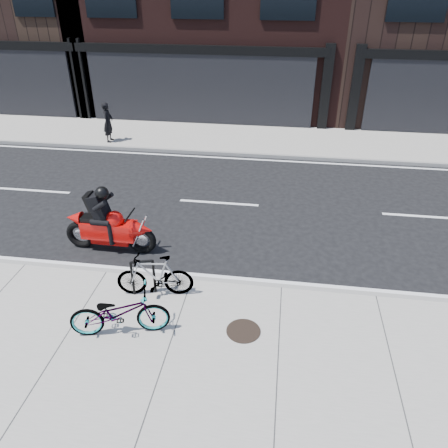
% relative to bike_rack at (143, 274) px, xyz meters
% --- Properties ---
extents(ground, '(120.00, 120.00, 0.00)m').
position_rel_bike_rack_xyz_m(ground, '(0.89, 2.60, -0.63)').
color(ground, black).
rests_on(ground, ground).
extents(sidewalk_near, '(60.00, 6.00, 0.13)m').
position_rel_bike_rack_xyz_m(sidewalk_near, '(0.89, -2.40, -0.56)').
color(sidewalk_near, gray).
rests_on(sidewalk_near, ground).
extents(sidewalk_far, '(60.00, 3.50, 0.13)m').
position_rel_bike_rack_xyz_m(sidewalk_far, '(0.89, 10.35, -0.56)').
color(sidewalk_far, gray).
rests_on(sidewalk_far, ground).
extents(bike_rack, '(0.48, 0.19, 0.84)m').
position_rel_bike_rack_xyz_m(bike_rack, '(0.00, 0.00, 0.00)').
color(bike_rack, black).
rests_on(bike_rack, sidewalk_near).
extents(bicycle_front, '(1.96, 1.08, 0.97)m').
position_rel_bike_rack_xyz_m(bicycle_front, '(-0.08, -1.19, -0.01)').
color(bicycle_front, gray).
rests_on(bicycle_front, sidewalk_near).
extents(bicycle_rear, '(1.66, 0.67, 0.97)m').
position_rel_bike_rack_xyz_m(bicycle_rear, '(0.25, 0.00, -0.01)').
color(bicycle_rear, gray).
rests_on(bicycle_rear, sidewalk_near).
extents(motorcycle, '(2.35, 0.54, 1.75)m').
position_rel_bike_rack_xyz_m(motorcycle, '(-1.29, 1.70, 0.09)').
color(motorcycle, black).
rests_on(motorcycle, ground).
extents(pedestrian, '(0.40, 0.59, 1.56)m').
position_rel_bike_rack_xyz_m(pedestrian, '(-4.25, 9.10, 0.29)').
color(pedestrian, black).
rests_on(pedestrian, sidewalk_far).
extents(manhole_cover, '(0.75, 0.75, 0.02)m').
position_rel_bike_rack_xyz_m(manhole_cover, '(2.21, -0.85, -0.49)').
color(manhole_cover, black).
rests_on(manhole_cover, sidewalk_near).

